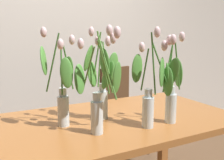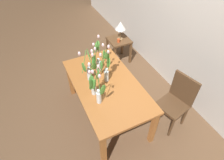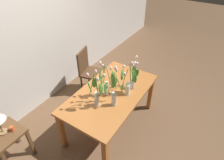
{
  "view_description": "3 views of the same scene",
  "coord_description": "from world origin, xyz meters",
  "px_view_note": "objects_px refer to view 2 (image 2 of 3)",
  "views": [
    {
      "loc": [
        -0.74,
        -1.39,
        1.27
      ],
      "look_at": [
        -0.03,
        -0.04,
        1.0
      ],
      "focal_mm": 40.44,
      "sensor_mm": 36.0,
      "label": 1
    },
    {
      "loc": [
        1.82,
        -0.78,
        2.71
      ],
      "look_at": [
        0.1,
        0.05,
        0.88
      ],
      "focal_mm": 30.31,
      "sensor_mm": 36.0,
      "label": 2
    },
    {
      "loc": [
        -1.88,
        -1.21,
        2.66
      ],
      "look_at": [
        -0.03,
        -0.04,
        1.01
      ],
      "focal_mm": 30.77,
      "sensor_mm": 36.0,
      "label": 3
    }
  ],
  "objects_px": {
    "tulip_vase_1": "(98,59)",
    "tulip_vase_3": "(94,84)",
    "tulip_vase_0": "(106,69)",
    "tulip_vase_4": "(97,91)",
    "dining_table": "(107,88)",
    "pillar_candle": "(119,41)",
    "dining_chair": "(177,100)",
    "side_table": "(119,44)",
    "tulip_vase_2": "(90,68)",
    "table_lamp": "(120,26)"
  },
  "relations": [
    {
      "from": "tulip_vase_1",
      "to": "pillar_candle",
      "type": "xyz_separation_m",
      "value": [
        -0.86,
        0.79,
        -0.37
      ]
    },
    {
      "from": "tulip_vase_3",
      "to": "side_table",
      "type": "distance_m",
      "value": 1.86
    },
    {
      "from": "dining_table",
      "to": "tulip_vase_0",
      "type": "distance_m",
      "value": 0.32
    },
    {
      "from": "tulip_vase_0",
      "to": "tulip_vase_3",
      "type": "height_order",
      "value": "tulip_vase_0"
    },
    {
      "from": "tulip_vase_2",
      "to": "table_lamp",
      "type": "bearing_deg",
      "value": 135.9
    },
    {
      "from": "tulip_vase_1",
      "to": "tulip_vase_3",
      "type": "relative_size",
      "value": 1.0
    },
    {
      "from": "dining_table",
      "to": "table_lamp",
      "type": "xyz_separation_m",
      "value": [
        -1.28,
        0.9,
        0.21
      ]
    },
    {
      "from": "tulip_vase_1",
      "to": "tulip_vase_3",
      "type": "distance_m",
      "value": 0.52
    },
    {
      "from": "dining_table",
      "to": "tulip_vase_4",
      "type": "distance_m",
      "value": 0.46
    },
    {
      "from": "tulip_vase_3",
      "to": "tulip_vase_2",
      "type": "bearing_deg",
      "value": 167.64
    },
    {
      "from": "side_table",
      "to": "tulip_vase_3",
      "type": "bearing_deg",
      "value": -38.4
    },
    {
      "from": "dining_table",
      "to": "tulip_vase_2",
      "type": "height_order",
      "value": "tulip_vase_2"
    },
    {
      "from": "dining_table",
      "to": "dining_chair",
      "type": "bearing_deg",
      "value": 57.7
    },
    {
      "from": "dining_table",
      "to": "tulip_vase_3",
      "type": "height_order",
      "value": "tulip_vase_3"
    },
    {
      "from": "tulip_vase_1",
      "to": "dining_chair",
      "type": "distance_m",
      "value": 1.34
    },
    {
      "from": "tulip_vase_1",
      "to": "tulip_vase_2",
      "type": "distance_m",
      "value": 0.25
    },
    {
      "from": "tulip_vase_0",
      "to": "tulip_vase_2",
      "type": "distance_m",
      "value": 0.23
    },
    {
      "from": "pillar_candle",
      "to": "dining_table",
      "type": "bearing_deg",
      "value": -34.43
    },
    {
      "from": "tulip_vase_0",
      "to": "tulip_vase_2",
      "type": "relative_size",
      "value": 0.99
    },
    {
      "from": "dining_table",
      "to": "tulip_vase_0",
      "type": "height_order",
      "value": "tulip_vase_0"
    },
    {
      "from": "dining_chair",
      "to": "table_lamp",
      "type": "xyz_separation_m",
      "value": [
        -1.85,
        -0.01,
        0.33
      ]
    },
    {
      "from": "table_lamp",
      "to": "pillar_candle",
      "type": "xyz_separation_m",
      "value": [
        0.09,
        -0.08,
        -0.27
      ]
    },
    {
      "from": "tulip_vase_3",
      "to": "side_table",
      "type": "height_order",
      "value": "tulip_vase_3"
    },
    {
      "from": "tulip_vase_0",
      "to": "tulip_vase_2",
      "type": "bearing_deg",
      "value": -116.21
    },
    {
      "from": "dining_table",
      "to": "pillar_candle",
      "type": "bearing_deg",
      "value": 145.57
    },
    {
      "from": "pillar_candle",
      "to": "tulip_vase_4",
      "type": "bearing_deg",
      "value": -36.03
    },
    {
      "from": "tulip_vase_4",
      "to": "pillar_candle",
      "type": "height_order",
      "value": "tulip_vase_4"
    },
    {
      "from": "tulip_vase_3",
      "to": "pillar_candle",
      "type": "xyz_separation_m",
      "value": [
        -1.31,
        1.05,
        -0.36
      ]
    },
    {
      "from": "tulip_vase_0",
      "to": "tulip_vase_1",
      "type": "bearing_deg",
      "value": -177.2
    },
    {
      "from": "dining_table",
      "to": "tulip_vase_4",
      "type": "relative_size",
      "value": 2.89
    },
    {
      "from": "tulip_vase_3",
      "to": "dining_table",
      "type": "bearing_deg",
      "value": 117.09
    },
    {
      "from": "tulip_vase_0",
      "to": "tulip_vase_2",
      "type": "xyz_separation_m",
      "value": [
        -0.1,
        -0.21,
        0.02
      ]
    },
    {
      "from": "tulip_vase_2",
      "to": "tulip_vase_0",
      "type": "bearing_deg",
      "value": 63.79
    },
    {
      "from": "table_lamp",
      "to": "side_table",
      "type": "bearing_deg",
      "value": -103.45
    },
    {
      "from": "side_table",
      "to": "pillar_candle",
      "type": "bearing_deg",
      "value": -33.57
    },
    {
      "from": "tulip_vase_2",
      "to": "tulip_vase_3",
      "type": "xyz_separation_m",
      "value": [
        0.3,
        -0.06,
        -0.02
      ]
    },
    {
      "from": "tulip_vase_2",
      "to": "tulip_vase_4",
      "type": "height_order",
      "value": "tulip_vase_2"
    },
    {
      "from": "tulip_vase_2",
      "to": "tulip_vase_3",
      "type": "relative_size",
      "value": 1.02
    },
    {
      "from": "tulip_vase_0",
      "to": "tulip_vase_4",
      "type": "xyz_separation_m",
      "value": [
        0.34,
        -0.28,
        -0.01
      ]
    },
    {
      "from": "tulip_vase_1",
      "to": "pillar_candle",
      "type": "height_order",
      "value": "tulip_vase_1"
    },
    {
      "from": "tulip_vase_0",
      "to": "tulip_vase_3",
      "type": "bearing_deg",
      "value": -54.06
    },
    {
      "from": "tulip_vase_2",
      "to": "pillar_candle",
      "type": "distance_m",
      "value": 1.46
    },
    {
      "from": "tulip_vase_4",
      "to": "dining_chair",
      "type": "xyz_separation_m",
      "value": [
        0.31,
        1.15,
        -0.42
      ]
    },
    {
      "from": "tulip_vase_3",
      "to": "dining_chair",
      "type": "distance_m",
      "value": 1.3
    },
    {
      "from": "tulip_vase_0",
      "to": "tulip_vase_1",
      "type": "xyz_separation_m",
      "value": [
        -0.26,
        -0.01,
        0.0
      ]
    },
    {
      "from": "tulip_vase_1",
      "to": "side_table",
      "type": "bearing_deg",
      "value": 138.05
    },
    {
      "from": "dining_table",
      "to": "tulip_vase_2",
      "type": "distance_m",
      "value": 0.41
    },
    {
      "from": "tulip_vase_1",
      "to": "tulip_vase_2",
      "type": "bearing_deg",
      "value": -51.1
    },
    {
      "from": "tulip_vase_1",
      "to": "pillar_candle",
      "type": "distance_m",
      "value": 1.23
    },
    {
      "from": "tulip_vase_1",
      "to": "tulip_vase_4",
      "type": "relative_size",
      "value": 1.05
    }
  ]
}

